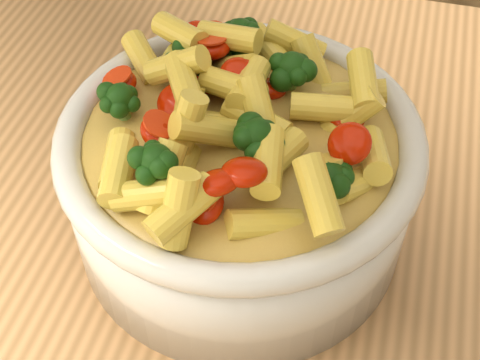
# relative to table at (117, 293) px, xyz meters

# --- Properties ---
(table) EXTENTS (1.20, 0.80, 0.90)m
(table) POSITION_rel_table_xyz_m (0.00, 0.00, 0.00)
(table) COLOR #B8834E
(table) RESTS_ON ground
(serving_bowl) EXTENTS (0.26, 0.26, 0.11)m
(serving_bowl) POSITION_rel_table_xyz_m (0.11, 0.03, 0.16)
(serving_bowl) COLOR silver
(serving_bowl) RESTS_ON table
(pasta_salad) EXTENTS (0.21, 0.21, 0.05)m
(pasta_salad) POSITION_rel_table_xyz_m (0.11, 0.03, 0.23)
(pasta_salad) COLOR #EACC49
(pasta_salad) RESTS_ON serving_bowl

